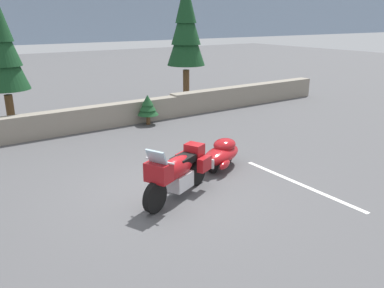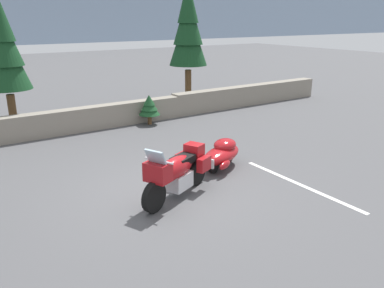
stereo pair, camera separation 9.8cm
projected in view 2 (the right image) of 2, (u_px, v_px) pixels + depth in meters
name	position (u px, v px, depth m)	size (l,w,h in m)	color
ground_plane	(165.00, 191.00, 9.03)	(80.00, 80.00, 0.00)	#4C4C4F
stone_guard_wall	(91.00, 118.00, 13.95)	(24.00, 0.58, 0.89)	gray
touring_motorcycle	(176.00, 171.00, 8.54)	(2.17, 1.29, 1.33)	black
car_shaped_trailer	(222.00, 153.00, 10.31)	(2.16, 1.24, 0.76)	black
pine_tree_tall	(188.00, 27.00, 17.07)	(1.69, 1.69, 5.49)	brown
pine_tree_secondary	(3.00, 46.00, 12.69)	(1.53, 1.53, 4.71)	brown
pine_sapling_near	(149.00, 106.00, 14.51)	(0.79, 0.79, 1.12)	brown
parking_stripe_marker	(300.00, 185.00, 9.37)	(0.12, 3.60, 0.01)	silver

